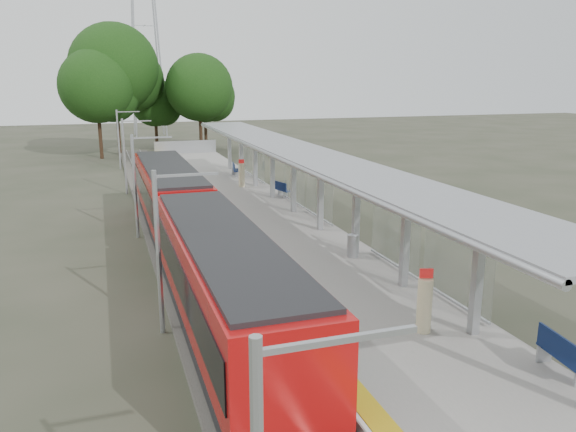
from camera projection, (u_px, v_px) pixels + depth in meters
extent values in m
plane|color=#474438|center=(451.00, 415.00, 13.94)|extent=(200.00, 200.00, 0.00)
cube|color=#59544C|center=(170.00, 228.00, 30.98)|extent=(3.00, 70.00, 0.24)
cube|color=gray|center=(249.00, 215.00, 32.26)|extent=(6.00, 50.00, 1.00)
cube|color=gold|center=(205.00, 209.00, 31.36)|extent=(0.60, 50.00, 0.02)
cube|color=#9EA0A5|center=(186.00, 147.00, 55.00)|extent=(6.00, 0.10, 1.20)
cube|color=black|center=(225.00, 324.00, 17.55)|extent=(2.50, 13.50, 0.70)
cube|color=#A90C0C|center=(224.00, 276.00, 17.17)|extent=(2.65, 13.50, 2.50)
cube|color=black|center=(224.00, 275.00, 17.16)|extent=(2.72, 12.96, 1.20)
cube|color=black|center=(223.00, 235.00, 16.86)|extent=(2.40, 12.82, 0.15)
cube|color=#0C7975|center=(267.00, 276.00, 17.62)|extent=(0.04, 1.30, 2.00)
cylinder|color=black|center=(268.00, 417.00, 13.26)|extent=(2.20, 0.70, 0.70)
cube|color=black|center=(171.00, 220.00, 30.55)|extent=(2.50, 13.50, 0.70)
cube|color=#A90C0C|center=(169.00, 191.00, 30.17)|extent=(2.65, 13.50, 2.50)
cube|color=black|center=(169.00, 190.00, 30.15)|extent=(2.72, 12.96, 1.20)
cube|color=black|center=(168.00, 167.00, 29.86)|extent=(2.40, 12.83, 0.15)
cube|color=#0C7975|center=(195.00, 192.00, 30.62)|extent=(0.04, 1.30, 2.00)
cylinder|color=black|center=(183.00, 249.00, 26.26)|extent=(2.20, 0.70, 0.70)
cube|color=black|center=(189.00, 227.00, 23.73)|extent=(2.30, 0.80, 2.40)
cube|color=#9EA0A5|center=(478.00, 276.00, 15.74)|extent=(0.25, 0.25, 3.50)
cube|color=#9EA0A5|center=(405.00, 238.00, 19.42)|extent=(0.25, 0.25, 3.50)
cube|color=#9EA0A5|center=(356.00, 213.00, 23.11)|extent=(0.25, 0.25, 3.50)
cube|color=#9EA0A5|center=(321.00, 194.00, 26.80)|extent=(0.25, 0.25, 3.50)
cube|color=#9EA0A5|center=(293.00, 180.00, 30.49)|extent=(0.25, 0.25, 3.50)
cube|color=#9EA0A5|center=(272.00, 169.00, 34.17)|extent=(0.25, 0.25, 3.50)
cube|color=#9EA0A5|center=(255.00, 160.00, 37.86)|extent=(0.25, 0.25, 3.50)
cube|color=#9EA0A5|center=(241.00, 153.00, 41.55)|extent=(0.25, 0.25, 3.50)
cube|color=#9EA0A5|center=(229.00, 147.00, 45.24)|extent=(0.25, 0.25, 3.50)
cube|color=gray|center=(299.00, 151.00, 28.08)|extent=(3.20, 38.00, 0.16)
cylinder|color=#9EA0A5|center=(269.00, 154.00, 27.63)|extent=(0.24, 38.00, 0.24)
cube|color=silver|center=(456.00, 269.00, 17.93)|extent=(0.05, 3.70, 2.20)
cube|color=silver|center=(394.00, 237.00, 21.61)|extent=(0.05, 3.70, 2.20)
cube|color=silver|center=(319.00, 196.00, 28.99)|extent=(0.05, 3.70, 2.20)
cube|color=silver|center=(294.00, 183.00, 32.68)|extent=(0.05, 3.70, 2.20)
cube|color=silver|center=(258.00, 164.00, 40.05)|extent=(0.05, 3.70, 2.20)
cube|color=silver|center=(244.00, 157.00, 43.74)|extent=(0.05, 3.70, 2.20)
cylinder|color=#382316|center=(100.00, 135.00, 57.89)|extent=(0.36, 0.36, 4.93)
sphere|color=#1D4413|center=(96.00, 86.00, 56.71)|extent=(7.49, 7.49, 7.49)
cylinder|color=#382316|center=(118.00, 126.00, 60.60)|extent=(0.36, 0.36, 6.15)
sphere|color=#1D4413|center=(114.00, 68.00, 59.14)|extent=(9.35, 9.35, 9.35)
cylinder|color=#382316|center=(156.00, 134.00, 65.52)|extent=(0.36, 0.36, 3.62)
sphere|color=#1D4413|center=(155.00, 102.00, 64.66)|extent=(5.51, 5.51, 5.51)
cylinder|color=#382316|center=(201.00, 132.00, 61.94)|extent=(0.36, 0.36, 4.78)
sphere|color=#1D4413|center=(199.00, 87.00, 60.80)|extent=(7.27, 7.27, 7.27)
cylinder|color=#382316|center=(206.00, 131.00, 65.71)|extent=(0.36, 0.36, 4.24)
sphere|color=#1D4413|center=(204.00, 94.00, 64.70)|extent=(6.45, 6.45, 6.45)
cube|color=#9EA0A5|center=(339.00, 340.00, 6.47)|extent=(2.00, 0.08, 0.08)
cylinder|color=#9EA0A5|center=(158.00, 254.00, 17.83)|extent=(0.16, 0.16, 5.40)
cube|color=#9EA0A5|center=(187.00, 175.00, 17.53)|extent=(2.00, 0.08, 0.08)
cylinder|color=#9EA0A5|center=(135.00, 187.00, 28.89)|extent=(0.16, 0.16, 5.40)
cube|color=#9EA0A5|center=(152.00, 138.00, 28.60)|extent=(2.00, 0.08, 0.08)
cylinder|color=#9EA0A5|center=(124.00, 157.00, 39.95)|extent=(0.16, 0.16, 5.40)
cube|color=#9EA0A5|center=(137.00, 121.00, 39.66)|extent=(2.00, 0.08, 0.08)
cylinder|color=#9EA0A5|center=(119.00, 140.00, 51.01)|extent=(0.16, 0.16, 5.40)
cube|color=#9EA0A5|center=(128.00, 112.00, 50.72)|extent=(2.00, 0.08, 0.08)
cube|color=#102050|center=(564.00, 356.00, 13.84)|extent=(0.66, 1.60, 0.06)
cube|color=#102050|center=(558.00, 346.00, 13.70)|extent=(0.26, 1.55, 0.57)
cube|color=#9EA0A5|center=(544.00, 354.00, 14.47)|extent=(0.42, 0.11, 0.46)
cube|color=#102050|center=(283.00, 190.00, 34.75)|extent=(0.74, 1.41, 0.05)
cube|color=#102050|center=(280.00, 186.00, 34.63)|extent=(0.40, 1.32, 0.50)
cube|color=#9EA0A5|center=(286.00, 195.00, 34.30)|extent=(0.36, 0.14, 0.40)
cube|color=#9EA0A5|center=(280.00, 192.00, 35.30)|extent=(0.36, 0.14, 0.40)
cube|color=#102050|center=(236.00, 170.00, 42.12)|extent=(0.62, 1.48, 0.06)
cube|color=#102050|center=(234.00, 166.00, 42.00)|extent=(0.25, 1.43, 0.53)
cube|color=#9EA0A5|center=(238.00, 174.00, 41.64)|extent=(0.39, 0.11, 0.42)
cube|color=#9EA0A5|center=(235.00, 172.00, 42.70)|extent=(0.39, 0.11, 0.42)
cylinder|color=beige|center=(424.00, 305.00, 16.07)|extent=(0.43, 0.43, 1.62)
cube|color=red|center=(426.00, 273.00, 15.84)|extent=(0.38, 0.18, 0.27)
cylinder|color=beige|center=(242.00, 175.00, 37.80)|extent=(0.42, 0.42, 1.57)
cube|color=red|center=(241.00, 161.00, 37.57)|extent=(0.37, 0.17, 0.26)
cylinder|color=#9EA0A5|center=(353.00, 246.00, 22.96)|extent=(0.55, 0.55, 0.93)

